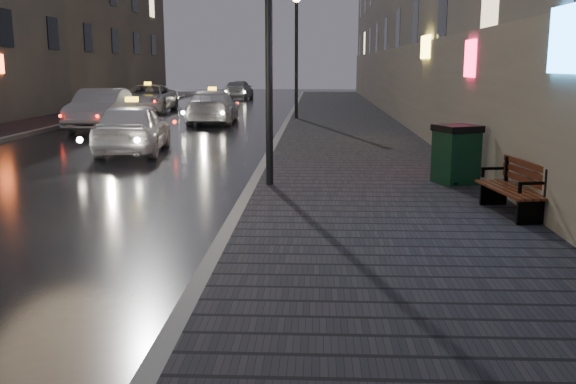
# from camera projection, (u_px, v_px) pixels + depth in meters

# --- Properties ---
(ground) EXTENTS (120.00, 120.00, 0.00)m
(ground) POSITION_uv_depth(u_px,v_px,m) (57.00, 298.00, 6.89)
(ground) COLOR black
(ground) RESTS_ON ground
(sidewalk) EXTENTS (4.60, 58.00, 0.15)m
(sidewalk) POSITION_uv_depth(u_px,v_px,m) (344.00, 122.00, 27.27)
(sidewalk) COLOR black
(sidewalk) RESTS_ON ground
(curb) EXTENTS (0.20, 58.00, 0.15)m
(curb) POSITION_uv_depth(u_px,v_px,m) (287.00, 122.00, 27.38)
(curb) COLOR slate
(curb) RESTS_ON ground
(sidewalk_far) EXTENTS (2.40, 58.00, 0.15)m
(sidewalk_far) POSITION_uv_depth(u_px,v_px,m) (53.00, 121.00, 27.84)
(sidewalk_far) COLOR black
(sidewalk_far) RESTS_ON ground
(curb_far) EXTENTS (0.20, 58.00, 0.15)m
(curb_far) POSITION_uv_depth(u_px,v_px,m) (82.00, 121.00, 27.78)
(curb_far) COLOR slate
(curb_far) RESTS_ON ground
(building_far_c) EXTENTS (6.00, 22.00, 11.00)m
(building_far_c) POSITION_uv_depth(u_px,v_px,m) (84.00, 20.00, 44.63)
(building_far_c) COLOR #6B6051
(building_far_c) RESTS_ON ground
(lamp_near) EXTENTS (0.36, 0.36, 5.28)m
(lamp_near) POSITION_uv_depth(u_px,v_px,m) (269.00, 9.00, 12.00)
(lamp_near) COLOR black
(lamp_near) RESTS_ON sidewalk
(lamp_far) EXTENTS (0.36, 0.36, 5.28)m
(lamp_far) POSITION_uv_depth(u_px,v_px,m) (296.00, 41.00, 27.68)
(lamp_far) COLOR black
(lamp_far) RESTS_ON sidewalk
(bench) EXTENTS (0.80, 1.70, 0.84)m
(bench) POSITION_uv_depth(u_px,v_px,m) (516.00, 188.00, 10.07)
(bench) COLOR black
(bench) RESTS_ON sidewalk
(trash_bin) EXTENTS (0.99, 0.99, 1.15)m
(trash_bin) POSITION_uv_depth(u_px,v_px,m) (456.00, 154.00, 12.70)
(trash_bin) COLOR black
(trash_bin) RESTS_ON sidewalk
(taxi_near) EXTENTS (2.11, 4.38, 1.44)m
(taxi_near) POSITION_uv_depth(u_px,v_px,m) (133.00, 128.00, 18.10)
(taxi_near) COLOR white
(taxi_near) RESTS_ON ground
(car_left_mid) EXTENTS (1.86, 4.78, 1.55)m
(car_left_mid) POSITION_uv_depth(u_px,v_px,m) (101.00, 109.00, 24.76)
(car_left_mid) COLOR #9E9DA5
(car_left_mid) RESTS_ON ground
(taxi_mid) EXTENTS (2.15, 4.89, 1.40)m
(taxi_mid) POSITION_uv_depth(u_px,v_px,m) (213.00, 107.00, 27.44)
(taxi_mid) COLOR white
(taxi_mid) RESTS_ON ground
(taxi_far) EXTENTS (2.51, 5.22, 1.44)m
(taxi_far) POSITION_uv_depth(u_px,v_px,m) (148.00, 98.00, 33.97)
(taxi_far) COLOR #B8B8BF
(taxi_far) RESTS_ON ground
(car_far) EXTENTS (1.91, 4.31, 1.44)m
(car_far) POSITION_uv_depth(u_px,v_px,m) (239.00, 89.00, 46.06)
(car_far) COLOR gray
(car_far) RESTS_ON ground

